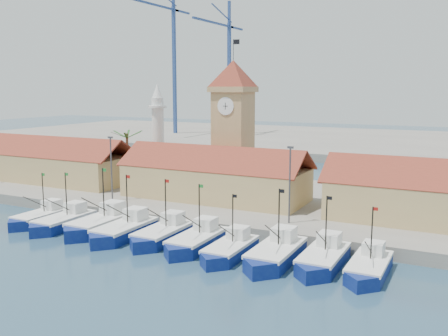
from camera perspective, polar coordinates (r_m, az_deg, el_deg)
The scene contains 21 objects.
ground at distance 55.81m, azimuth -10.77°, elevation -8.88°, with size 400.00×400.00×0.00m, color navy.
quay at distance 75.35m, azimuth 0.37°, elevation -3.41°, with size 140.00×32.00×1.50m, color gray.
terminal at distance 156.22m, azimuth 14.53°, elevation 2.91°, with size 240.00×80.00×2.00m, color gray.
boat_0 at distance 68.03m, azimuth -20.34°, elevation -5.40°, with size 3.28×8.99×6.80m.
boat_1 at distance 64.84m, azimuth -18.00°, elevation -5.94°, with size 3.49×9.56×7.24m.
boat_2 at distance 62.14m, azimuth -14.07°, elevation -6.33°, with size 3.89×10.66×8.07m.
boat_3 at distance 58.97m, azimuth -11.48°, elevation -7.11°, with size 3.70×10.15×7.68m.
boat_4 at distance 56.89m, azimuth -7.13°, elevation -7.62°, with size 3.58×9.81×7.42m.
boat_5 at distance 54.16m, azimuth -3.28°, elevation -8.44°, with size 3.54×9.69×7.34m.
boat_6 at distance 51.47m, azimuth 0.59°, elevation -9.44°, with size 3.29×9.01×6.82m.
boat_7 at distance 50.14m, azimuth 5.84°, elevation -9.89°, with size 3.73×10.22×7.74m.
boat_8 at distance 49.63m, azimuth 11.20°, elevation -10.28°, with size 3.52×9.63×7.29m.
boat_9 at distance 48.51m, azimuth 16.18°, elevation -11.01°, with size 3.25×8.89×6.73m.
hall_left at distance 90.46m, azimuth -19.30°, elevation 0.27°, with size 31.20×10.13×7.61m.
hall_center at distance 71.21m, azimuth -1.06°, elevation -1.49°, with size 27.04×10.13×7.61m.
clock_tower at distance 75.53m, azimuth 1.05°, elevation 5.22°, with size 5.80×5.80×22.70m.
minaret at distance 84.93m, azimuth -7.54°, elevation 4.07°, with size 3.00×3.00×16.30m.
palm_tree at distance 86.61m, azimuth -10.98°, elevation 1.76°, with size 5.60×5.03×8.39m.
lamp_posts at distance 63.66m, azimuth -4.02°, elevation -0.50°, with size 80.70×0.25×9.03m.
crane_blue_far at distance 169.38m, azimuth -6.02°, elevation 13.14°, with size 1.00×35.06×48.54m.
crane_blue_near at distance 165.89m, azimuth 0.36°, elevation 12.15°, with size 1.00×33.40×42.88m.
Camera 1 is at (32.63, -41.92, 17.08)m, focal length 40.00 mm.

